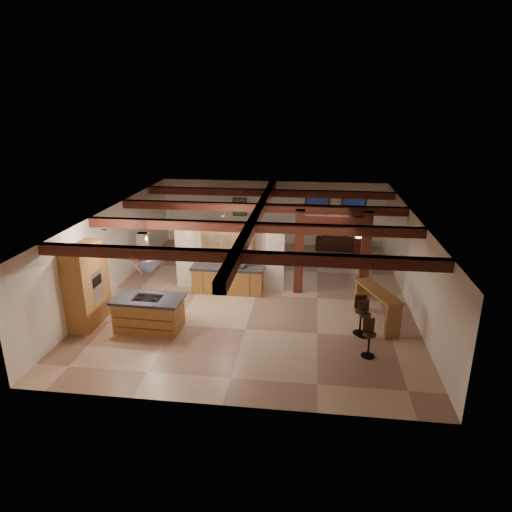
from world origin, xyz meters
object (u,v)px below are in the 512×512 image
Objects in this scene: dining_table at (249,263)px; sofa at (342,242)px; bar_counter at (377,301)px; kitchen_island at (149,313)px.

sofa is at bearing 44.45° from dining_table.
dining_table reaches higher than sofa.
sofa is at bearing 95.06° from bar_counter.
sofa is 1.11× the size of bar_counter.
dining_table is at bearing 138.42° from bar_counter.
kitchen_island is at bearing -170.13° from bar_counter.
kitchen_island is 6.68m from bar_counter.
kitchen_island reaches higher than sofa.
dining_table is at bearing 66.06° from kitchen_island.
bar_counter reaches higher than dining_table.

